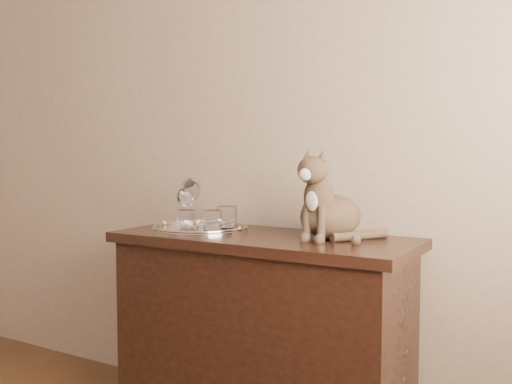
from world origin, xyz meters
TOP-DOWN VIEW (x-y plane):
  - wall_back at (0.00, 2.25)m, footprint 4.00×0.10m
  - sideboard at (0.60, 1.94)m, footprint 1.20×0.50m
  - tray at (0.29, 1.95)m, footprint 0.40×0.40m
  - wine_glass_a at (0.20, 1.99)m, footprint 0.07×0.07m
  - wine_glass_c at (0.21, 1.94)m, footprint 0.06×0.06m
  - wine_glass_d at (0.25, 1.93)m, footprint 0.08×0.08m
  - tumbler_a at (0.39, 1.90)m, footprint 0.07×0.07m
  - tumbler_b at (0.31, 1.83)m, footprint 0.08×0.08m
  - tumbler_c at (0.40, 1.99)m, footprint 0.08×0.08m
  - cat at (0.86, 2.01)m, footprint 0.37×0.35m

SIDE VIEW (x-z plane):
  - sideboard at x=0.60m, z-range 0.00..0.85m
  - tray at x=0.29m, z-range 0.85..0.86m
  - tumbler_a at x=0.39m, z-range 0.86..0.94m
  - tumbler_b at x=0.31m, z-range 0.86..0.94m
  - tumbler_c at x=0.40m, z-range 0.86..0.95m
  - wine_glass_c at x=0.21m, z-range 0.86..1.03m
  - wine_glass_a at x=0.20m, z-range 0.86..1.03m
  - wine_glass_d at x=0.25m, z-range 0.86..1.07m
  - cat at x=0.86m, z-range 0.85..1.19m
  - wall_back at x=0.00m, z-range 0.00..2.70m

